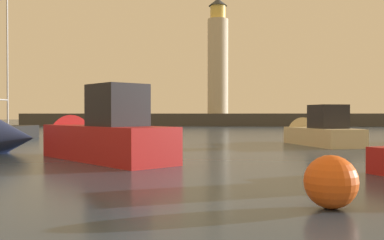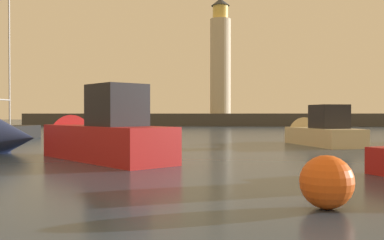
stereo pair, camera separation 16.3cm
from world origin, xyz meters
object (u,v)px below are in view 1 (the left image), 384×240
(sailboat_moored, at_px, (2,133))
(mooring_buoy, at_px, (331,182))
(lighthouse, at_px, (218,59))
(motorboat_0, at_px, (313,132))
(motorboat_1, at_px, (95,136))

(sailboat_moored, xyz_separation_m, mooring_buoy, (18.12, -21.69, -0.02))
(lighthouse, relative_size, sailboat_moored, 1.58)
(lighthouse, xyz_separation_m, sailboat_moored, (-15.00, -40.42, -10.18))
(lighthouse, height_order, motorboat_0, lighthouse)
(motorboat_0, height_order, mooring_buoy, motorboat_0)
(sailboat_moored, bearing_deg, motorboat_1, -49.63)
(lighthouse, bearing_deg, motorboat_1, -94.89)
(motorboat_1, height_order, sailboat_moored, sailboat_moored)
(mooring_buoy, bearing_deg, motorboat_1, 129.20)
(sailboat_moored, bearing_deg, mooring_buoy, -50.13)
(motorboat_1, xyz_separation_m, mooring_buoy, (7.63, -9.35, -0.43))
(lighthouse, xyz_separation_m, mooring_buoy, (3.11, -62.11, -10.21))
(motorboat_0, bearing_deg, mooring_buoy, -100.20)
(lighthouse, distance_m, mooring_buoy, 63.02)
(motorboat_1, bearing_deg, sailboat_moored, 130.37)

